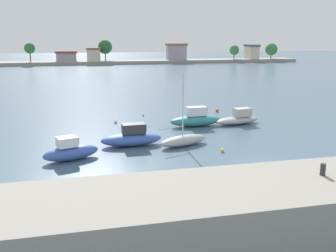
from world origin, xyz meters
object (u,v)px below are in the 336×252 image
moored_boat_4 (238,119)px  mooring_buoy_0 (223,150)px  mooring_buoy_3 (207,118)px  mooring_bollard (323,169)px  moored_boat_1 (132,138)px  mooring_buoy_2 (217,110)px  mooring_buoy_1 (116,121)px  moored_boat_3 (196,119)px  moored_boat_0 (71,151)px  mooring_buoy_4 (143,115)px  moored_boat_2 (183,140)px

moored_boat_4 → mooring_buoy_0: 10.36m
mooring_buoy_3 → mooring_bollard: bearing=-95.2°
moored_boat_1 → mooring_buoy_2: (12.14, 12.24, -0.45)m
mooring_buoy_1 → mooring_buoy_3: bearing=-4.2°
mooring_buoy_0 → mooring_buoy_3: bearing=77.3°
moored_boat_3 → moored_boat_4: bearing=-3.5°
moored_boat_0 → moored_boat_1: bearing=11.0°
mooring_buoy_0 → mooring_buoy_1: size_ratio=0.84×
mooring_buoy_3 → mooring_buoy_4: size_ratio=1.44×
mooring_buoy_1 → moored_boat_2: bearing=-64.2°
mooring_bollard → moored_boat_4: size_ratio=0.11×
mooring_buoy_0 → moored_boat_4: bearing=60.1°
moored_boat_4 → mooring_buoy_2: moored_boat_4 is taller
moored_boat_0 → mooring_buoy_2: 22.75m
mooring_bollard → mooring_buoy_0: (-0.47, 11.92, -2.52)m
moored_boat_3 → mooring_buoy_1: (-7.86, 3.16, -0.51)m
moored_boat_1 → mooring_buoy_4: (2.95, 11.84, -0.53)m
mooring_bollard → mooring_buoy_0: size_ratio=1.89×
moored_boat_2 → mooring_buoy_1: moored_boat_2 is taller
mooring_buoy_0 → moored_boat_3: bearing=86.4°
mooring_bollard → moored_boat_1: mooring_bollard is taller
moored_boat_1 → mooring_buoy_1: 8.81m
mooring_buoy_4 → mooring_bollard: bearing=-81.0°
moored_boat_3 → moored_boat_2: bearing=-117.1°
mooring_buoy_0 → mooring_buoy_2: size_ratio=0.71×
mooring_bollard → moored_boat_3: bearing=89.7°
moored_boat_2 → mooring_buoy_2: size_ratio=13.90×
mooring_buoy_1 → mooring_buoy_3: size_ratio=0.91×
mooring_buoy_0 → mooring_buoy_2: (5.37, 15.71, 0.06)m
mooring_bollard → moored_boat_4: bearing=77.4°
moored_boat_1 → mooring_buoy_2: bearing=43.2°
moored_boat_1 → moored_boat_3: (7.34, 5.62, 0.03)m
moored_boat_3 → mooring_buoy_1: bearing=156.1°
moored_boat_4 → mooring_bollard: bearing=-112.7°
mooring_buoy_4 → moored_boat_3: bearing=-54.7°
mooring_bollard → moored_boat_0: mooring_bollard is taller
mooring_buoy_0 → mooring_buoy_2: mooring_buoy_2 is taller
moored_boat_3 → mooring_buoy_0: (-0.58, -9.10, -0.54)m
moored_boat_0 → mooring_buoy_1: size_ratio=12.19×
moored_boat_3 → moored_boat_0: bearing=-147.6°
moored_boat_4 → mooring_buoy_0: (-5.16, -8.98, -0.39)m
mooring_buoy_2 → mooring_buoy_3: 5.01m
moored_boat_0 → mooring_buoy_4: moored_boat_0 is taller
moored_boat_4 → mooring_buoy_4: (-8.98, 6.34, -0.41)m
mooring_buoy_2 → mooring_buoy_4: 9.20m
moored_boat_2 → moored_boat_1: bearing=147.1°
mooring_bollard → mooring_buoy_0: 12.19m
moored_boat_3 → mooring_buoy_0: size_ratio=17.80×
moored_boat_3 → mooring_buoy_4: bearing=123.3°
moored_boat_4 → mooring_buoy_4: size_ratio=18.88×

